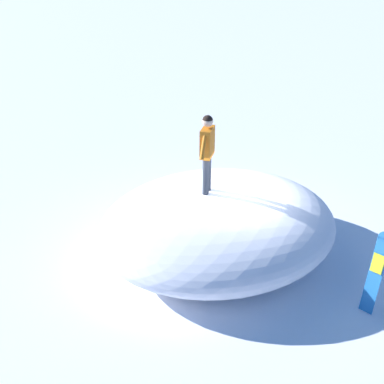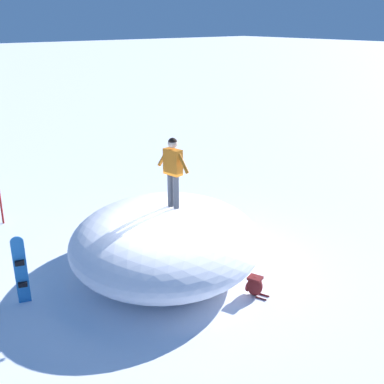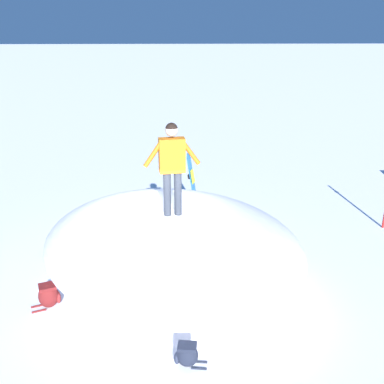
% 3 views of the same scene
% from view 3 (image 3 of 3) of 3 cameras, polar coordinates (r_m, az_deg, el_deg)
% --- Properties ---
extents(ground, '(240.00, 240.00, 0.00)m').
position_cam_3_polar(ground, '(9.68, -5.42, -10.06)').
color(ground, white).
extents(snow_mound, '(7.14, 7.20, 1.60)m').
position_cam_3_polar(snow_mound, '(8.94, -2.63, -6.90)').
color(snow_mound, white).
rests_on(snow_mound, ground).
extents(snowboarder_standing, '(0.28, 1.05, 1.75)m').
position_cam_3_polar(snowboarder_standing, '(7.98, -2.59, 4.04)').
color(snowboarder_standing, '#333842').
rests_on(snowboarder_standing, snow_mound).
extents(snowboard_primary_upright, '(0.36, 0.37, 1.74)m').
position_cam_3_polar(snowboard_primary_upright, '(12.07, 0.04, 1.19)').
color(snowboard_primary_upright, '#2672BF').
rests_on(snowboard_primary_upright, ground).
extents(backpack_near, '(0.30, 0.53, 0.39)m').
position_cam_3_polar(backpack_near, '(7.23, -0.71, -20.27)').
color(backpack_near, '#1E2333').
rests_on(backpack_near, ground).
extents(backpack_far, '(0.42, 0.59, 0.48)m').
position_cam_3_polar(backpack_far, '(8.82, -17.96, -12.58)').
color(backpack_far, maroon).
rests_on(backpack_far, ground).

